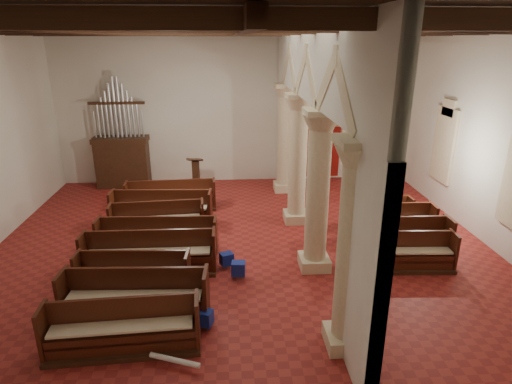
% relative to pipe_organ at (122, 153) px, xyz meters
% --- Properties ---
extents(floor, '(14.00, 14.00, 0.00)m').
position_rel_pipe_organ_xyz_m(floor, '(4.50, -5.50, -1.37)').
color(floor, maroon).
rests_on(floor, ground).
extents(ceiling, '(14.00, 14.00, 0.00)m').
position_rel_pipe_organ_xyz_m(ceiling, '(4.50, -5.50, 4.63)').
color(ceiling, black).
rests_on(ceiling, wall_back).
extents(wall_back, '(14.00, 0.02, 6.00)m').
position_rel_pipe_organ_xyz_m(wall_back, '(4.50, 0.50, 1.63)').
color(wall_back, white).
rests_on(wall_back, floor).
extents(wall_front, '(14.00, 0.02, 6.00)m').
position_rel_pipe_organ_xyz_m(wall_front, '(4.50, -11.50, 1.63)').
color(wall_front, white).
rests_on(wall_front, floor).
extents(wall_right, '(0.02, 12.00, 6.00)m').
position_rel_pipe_organ_xyz_m(wall_right, '(11.50, -5.50, 1.63)').
color(wall_right, white).
rests_on(wall_right, floor).
extents(ceiling_beams, '(13.80, 11.80, 0.30)m').
position_rel_pipe_organ_xyz_m(ceiling_beams, '(4.50, -5.50, 4.45)').
color(ceiling_beams, '#3E2114').
rests_on(ceiling_beams, wall_back).
extents(arcade, '(0.90, 11.90, 6.00)m').
position_rel_pipe_organ_xyz_m(arcade, '(6.30, -5.50, 2.19)').
color(arcade, beige).
rests_on(arcade, floor).
extents(window_right_b, '(0.03, 1.00, 2.20)m').
position_rel_pipe_organ_xyz_m(window_right_b, '(11.48, -3.00, 0.83)').
color(window_right_b, '#2C6448').
rests_on(window_right_b, wall_right).
extents(window_back, '(1.00, 0.03, 2.20)m').
position_rel_pipe_organ_xyz_m(window_back, '(9.50, 0.48, 0.83)').
color(window_back, '#2C6448').
rests_on(window_back, wall_back).
extents(pipe_organ, '(2.10, 0.85, 4.40)m').
position_rel_pipe_organ_xyz_m(pipe_organ, '(0.00, 0.00, 0.00)').
color(pipe_organ, '#3E2114').
rests_on(pipe_organ, floor).
extents(lectern, '(0.62, 0.63, 1.40)m').
position_rel_pipe_organ_xyz_m(lectern, '(2.92, -0.86, -0.79)').
color(lectern, '#361A11').
rests_on(lectern, floor).
extents(dossal_curtain, '(1.80, 0.07, 2.17)m').
position_rel_pipe_organ_xyz_m(dossal_curtain, '(8.00, 0.42, -0.21)').
color(dossal_curtain, maroon).
rests_on(dossal_curtain, floor).
extents(processional_banner, '(0.47, 0.59, 2.16)m').
position_rel_pipe_organ_xyz_m(processional_banner, '(9.88, -1.29, -0.60)').
color(processional_banner, '#3E2114').
rests_on(processional_banner, floor).
extents(hymnal_box_a, '(0.38, 0.35, 0.31)m').
position_rel_pipe_organ_xyz_m(hymnal_box_a, '(3.59, -9.30, -1.11)').
color(hymnal_box_a, navy).
rests_on(hymnal_box_a, floor).
extents(hymnal_box_b, '(0.36, 0.31, 0.33)m').
position_rel_pipe_organ_xyz_m(hymnal_box_b, '(4.33, -7.40, -1.10)').
color(hymnal_box_b, navy).
rests_on(hymnal_box_b, floor).
extents(hymnal_box_c, '(0.39, 0.36, 0.31)m').
position_rel_pipe_organ_xyz_m(hymnal_box_c, '(4.05, -6.87, -1.11)').
color(hymnal_box_c, '#163697').
rests_on(hymnal_box_c, floor).
extents(tube_heater_a, '(0.94, 0.44, 0.10)m').
position_rel_pipe_organ_xyz_m(tube_heater_a, '(3.10, -10.38, -1.21)').
color(tube_heater_a, silver).
rests_on(tube_heater_a, floor).
extents(tube_heater_b, '(1.12, 0.50, 0.11)m').
position_rel_pipe_organ_xyz_m(tube_heater_b, '(2.78, -9.25, -1.21)').
color(tube_heater_b, white).
rests_on(tube_heater_b, floor).
extents(nave_pew_0, '(2.88, 0.84, 1.05)m').
position_rel_pipe_organ_xyz_m(nave_pew_0, '(2.10, -9.86, -1.02)').
color(nave_pew_0, '#3E2114').
rests_on(nave_pew_0, floor).
extents(nave_pew_1, '(3.02, 0.92, 1.14)m').
position_rel_pipe_organ_xyz_m(nave_pew_1, '(2.17, -8.94, -0.99)').
color(nave_pew_1, '#3E2114').
rests_on(nave_pew_1, floor).
extents(nave_pew_2, '(2.64, 0.81, 0.97)m').
position_rel_pipe_organ_xyz_m(nave_pew_2, '(1.89, -7.79, -1.05)').
color(nave_pew_2, '#3E2114').
rests_on(nave_pew_2, floor).
extents(nave_pew_3, '(3.30, 0.76, 1.09)m').
position_rel_pipe_organ_xyz_m(nave_pew_3, '(2.13, -6.96, -1.01)').
color(nave_pew_3, '#3E2114').
rests_on(nave_pew_3, floor).
extents(nave_pew_4, '(3.24, 0.83, 1.05)m').
position_rel_pipe_organ_xyz_m(nave_pew_4, '(2.19, -5.99, -1.03)').
color(nave_pew_4, '#3E2114').
rests_on(nave_pew_4, floor).
extents(nave_pew_5, '(2.79, 0.87, 1.03)m').
position_rel_pipe_organ_xyz_m(nave_pew_5, '(2.01, -4.76, -1.03)').
color(nave_pew_5, '#3E2114').
rests_on(nave_pew_5, floor).
extents(nave_pew_6, '(3.18, 0.94, 1.11)m').
position_rel_pipe_organ_xyz_m(nave_pew_6, '(2.02, -3.99, -1.00)').
color(nave_pew_6, '#3E2114').
rests_on(nave_pew_6, floor).
extents(nave_pew_7, '(3.06, 0.83, 1.03)m').
position_rel_pipe_organ_xyz_m(nave_pew_7, '(2.17, -2.72, -1.03)').
color(nave_pew_7, '#3E2114').
rests_on(nave_pew_7, floor).
extents(aisle_pew_0, '(1.95, 0.77, 0.99)m').
position_rel_pipe_organ_xyz_m(aisle_pew_0, '(8.86, -7.26, -1.04)').
color(aisle_pew_0, '#3E2114').
rests_on(aisle_pew_0, floor).
extents(aisle_pew_1, '(2.16, 0.81, 1.15)m').
position_rel_pipe_organ_xyz_m(aisle_pew_1, '(8.89, -6.71, -0.98)').
color(aisle_pew_1, '#3E2114').
rests_on(aisle_pew_1, floor).
extents(aisle_pew_2, '(2.35, 0.86, 1.13)m').
position_rel_pipe_organ_xyz_m(aisle_pew_2, '(8.85, -5.65, -0.99)').
color(aisle_pew_2, '#3E2114').
rests_on(aisle_pew_2, floor).
extents(aisle_pew_3, '(1.80, 0.75, 1.00)m').
position_rel_pipe_organ_xyz_m(aisle_pew_3, '(8.87, -4.75, -1.03)').
color(aisle_pew_3, '#3E2114').
rests_on(aisle_pew_3, floor).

